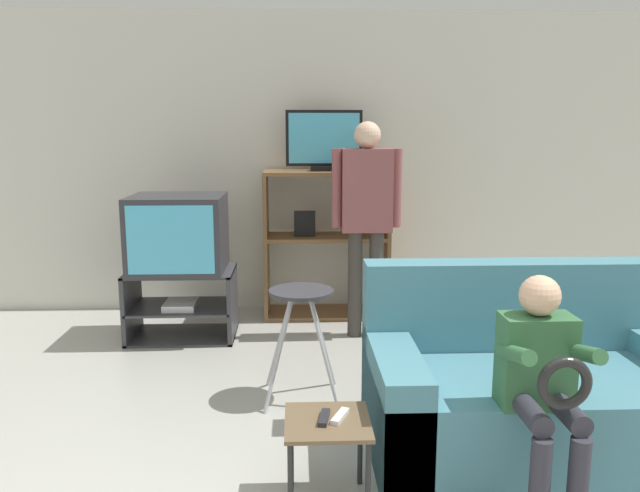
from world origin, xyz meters
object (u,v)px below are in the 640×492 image
television_main (178,233)px  person_standing_adult (366,208)px  media_shelf (326,243)px  folding_stool (301,309)px  person_seated_child (543,377)px  tv_stand (182,304)px  remote_control_white (340,416)px  television_flat (324,142)px  snack_table (327,434)px  couch (531,393)px  remote_control_black (324,418)px

television_main → person_standing_adult: person_standing_adult is taller
media_shelf → person_standing_adult: bearing=-64.2°
television_main → folding_stool: size_ratio=1.03×
folding_stool → person_seated_child: (0.97, -1.18, 0.05)m
tv_stand → remote_control_white: tv_stand is taller
television_main → person_seated_child: 3.04m
television_flat → snack_table: size_ratio=1.64×
tv_stand → person_seated_child: person_seated_child is taller
couch → person_seated_child: (-0.17, -0.52, 0.30)m
folding_stool → remote_control_black: bearing=-85.6°
media_shelf → snack_table: bearing=-92.7°
tv_stand → television_flat: (1.13, 0.56, 1.23)m
person_seated_child → snack_table: bearing=174.3°
media_shelf → snack_table: size_ratio=3.22×
media_shelf → remote_control_black: size_ratio=8.73×
folding_stool → remote_control_white: folding_stool is taller
remote_control_white → couch: bearing=47.1°
tv_stand → folding_stool: 1.52m
folding_stool → remote_control_black: size_ratio=4.72×
media_shelf → remote_control_white: media_shelf is taller
television_main → folding_stool: (0.92, -1.18, -0.26)m
person_seated_child → media_shelf: bearing=104.3°
tv_stand → remote_control_black: (1.00, -2.27, 0.14)m
snack_table → person_standing_adult: 2.38m
tv_stand → remote_control_black: size_ratio=5.64×
person_standing_adult → person_seated_child: bearing=-78.8°
remote_control_white → couch: couch is taller
person_standing_adult → media_shelf: bearing=115.8°
folding_stool → tv_stand: bearing=127.9°
television_flat → snack_table: 3.06m
remote_control_black → couch: 1.14m
television_main → television_flat: bearing=25.9°
tv_stand → couch: size_ratio=0.50×
snack_table → remote_control_black: remote_control_black is taller
remote_control_black → remote_control_white: 0.07m
remote_control_white → person_standing_adult: size_ratio=0.09×
folding_stool → person_seated_child: 1.53m
remote_control_white → person_standing_adult: bearing=104.9°
tv_stand → remote_control_black: bearing=-66.2°
television_flat → folding_stool: 1.98m
tv_stand → folding_stool: size_ratio=1.19×
snack_table → remote_control_black: bearing=168.9°
television_flat → folding_stool: size_ratio=0.94×
media_shelf → snack_table: 2.84m
folding_stool → person_seated_child: bearing=-50.5°
folding_stool → snack_table: folding_stool is taller
media_shelf → remote_control_white: 2.82m
television_flat → remote_control_white: (-0.06, -2.82, -1.10)m
remote_control_black → person_seated_child: size_ratio=0.14×
remote_control_white → person_seated_child: (0.82, -0.10, 0.20)m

